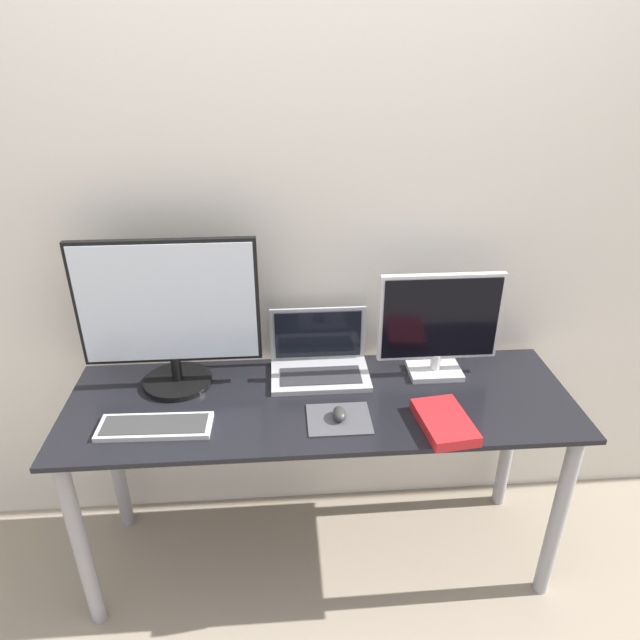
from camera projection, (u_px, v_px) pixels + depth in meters
name	position (u px, v px, depth m)	size (l,w,h in m)	color
ground_plane	(327.00, 617.00, 2.03)	(12.00, 12.00, 0.00)	gray
wall_back	(314.00, 225.00, 2.01)	(7.00, 0.05, 2.50)	silver
desk	(321.00, 429.00, 2.00)	(1.72, 0.56, 0.74)	black
monitor_left	(169.00, 314.00, 1.90)	(0.60, 0.24, 0.54)	black
monitor_right	(439.00, 324.00, 2.00)	(0.43, 0.13, 0.39)	silver
laptop	(319.00, 358.00, 2.07)	(0.35, 0.22, 0.23)	#ADADB2
keyboard	(155.00, 426.00, 1.79)	(0.36, 0.14, 0.02)	silver
mousepad	(339.00, 419.00, 1.84)	(0.21, 0.17, 0.00)	#47474C
mouse	(340.00, 414.00, 1.83)	(0.04, 0.07, 0.04)	#333333
book	(444.00, 422.00, 1.80)	(0.18, 0.25, 0.04)	red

